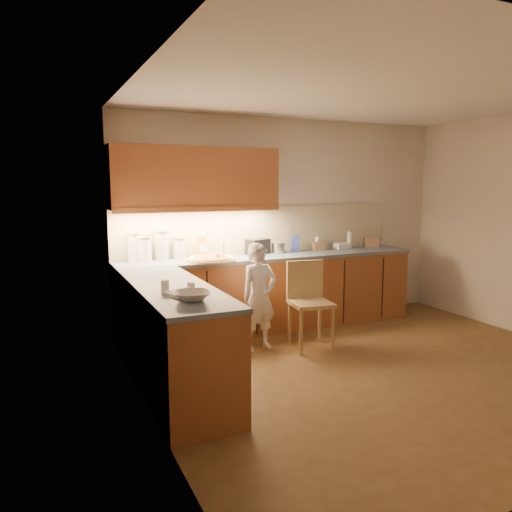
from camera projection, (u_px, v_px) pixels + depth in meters
The scene contains 24 objects.
room at pixel (388, 196), 4.60m from camera, with size 4.54×4.50×2.62m.
l_counter at pixel (244, 304), 5.52m from camera, with size 3.77×2.62×0.92m.
backsplash at pixel (261, 229), 6.30m from camera, with size 3.75×0.02×0.58m, color beige.
upper_cabinets at pixel (196, 178), 5.70m from camera, with size 1.95×0.36×0.73m.
pizza_on_board at pixel (211, 259), 5.62m from camera, with size 0.56×0.56×0.22m.
child at pixel (259, 297), 5.35m from camera, with size 0.42×0.28×1.16m, color white.
wooden_chair at pixel (309, 298), 5.47m from camera, with size 0.48×0.48×0.94m.
mixing_bowl at pixel (192, 296), 3.75m from camera, with size 0.27×0.27×0.07m, color white.
canister_a at pixel (134, 247), 5.57m from camera, with size 0.16×0.16×0.32m.
canister_b at pixel (145, 249), 5.58m from camera, with size 0.16×0.16×0.27m.
canister_c at pixel (161, 245), 5.70m from camera, with size 0.18×0.18×0.33m.
canister_d at pixel (179, 248), 5.79m from camera, with size 0.15×0.15×0.24m.
oil_jug at pixel (202, 246), 5.85m from camera, with size 0.12×0.10×0.30m.
toaster at pixel (258, 247), 6.16m from camera, with size 0.33×0.25×0.19m.
steel_pot at pixel (278, 248), 6.25m from camera, with size 0.17×0.17×0.13m.
blue_box at pixel (295, 243), 6.37m from camera, with size 0.11×0.07×0.21m, color #2F3E8F.
card_box_a at pixel (318, 246), 6.51m from camera, with size 0.15×0.11×0.11m, color tan.
white_bottle at pixel (318, 243), 6.59m from camera, with size 0.06×0.06×0.17m, color white.
flat_pack at pixel (342, 246), 6.64m from camera, with size 0.19×0.14×0.08m, color silver.
tall_jar at pixel (350, 239), 6.73m from camera, with size 0.08×0.08×0.23m.
card_box_b at pixel (371, 242), 6.82m from camera, with size 0.18×0.14×0.14m, color #976F51.
dough_cloth at pixel (186, 292), 3.96m from camera, with size 0.30×0.24×0.02m, color white.
spice_jar_a at pixel (165, 285), 4.07m from camera, with size 0.07×0.07×0.09m, color white.
spice_jar_b at pixel (191, 287), 4.00m from camera, with size 0.06×0.06×0.08m, color white.
Camera 1 is at (-3.02, -3.71, 1.79)m, focal length 35.00 mm.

